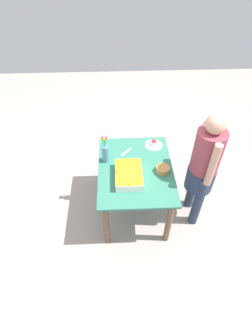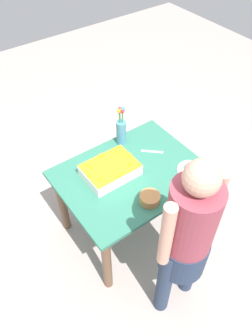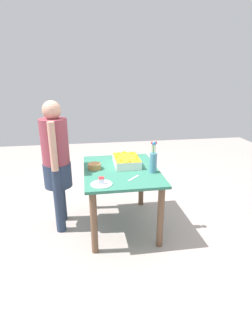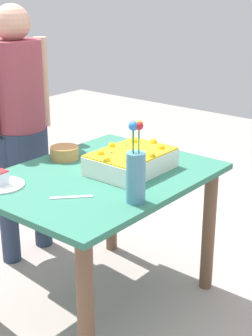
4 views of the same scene
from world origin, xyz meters
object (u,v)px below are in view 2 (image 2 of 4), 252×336
object	(u,v)px
flower_vase	(121,130)
serving_plate_with_slice	(191,169)
sheet_cake	(110,170)
cake_knife	(152,152)
fruit_bowl	(150,198)
person_standing	(187,237)

from	to	relation	value
flower_vase	serving_plate_with_slice	bearing A→B (deg)	-67.04
sheet_cake	cake_knife	world-z (taller)	sheet_cake
cake_knife	sheet_cake	bearing A→B (deg)	-135.92
serving_plate_with_slice	sheet_cake	bearing A→B (deg)	147.70
sheet_cake	serving_plate_with_slice	size ratio (longest dim) A/B	1.88
cake_knife	fruit_bowl	size ratio (longest dim) A/B	1.23
cake_knife	fruit_bowl	distance (m)	0.52
serving_plate_with_slice	cake_knife	world-z (taller)	serving_plate_with_slice
serving_plate_with_slice	person_standing	size ratio (longest dim) A/B	0.14
flower_vase	person_standing	world-z (taller)	person_standing
sheet_cake	fruit_bowl	bearing A→B (deg)	-78.31
flower_vase	sheet_cake	bearing A→B (deg)	-138.45
fruit_bowl	cake_knife	bearing A→B (deg)	48.73
sheet_cake	cake_knife	bearing A→B (deg)	1.04
flower_vase	fruit_bowl	world-z (taller)	flower_vase
sheet_cake	person_standing	world-z (taller)	person_standing
fruit_bowl	sheet_cake	bearing A→B (deg)	101.69
cake_knife	flower_vase	size ratio (longest dim) A/B	0.52
serving_plate_with_slice	flower_vase	xyz separation A→B (m)	(-0.25, 0.58, 0.12)
cake_knife	fruit_bowl	bearing A→B (deg)	-88.23
flower_vase	person_standing	distance (m)	1.08
sheet_cake	flower_vase	size ratio (longest dim) A/B	1.14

